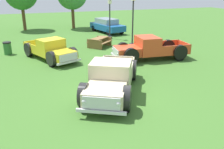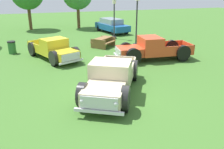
{
  "view_description": "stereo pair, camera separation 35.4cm",
  "coord_description": "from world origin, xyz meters",
  "px_view_note": "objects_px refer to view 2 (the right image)",
  "views": [
    {
      "loc": [
        -3.46,
        -9.55,
        4.81
      ],
      "look_at": [
        0.17,
        0.57,
        0.9
      ],
      "focal_mm": 38.93,
      "sensor_mm": 36.0,
      "label": 1
    },
    {
      "loc": [
        -3.13,
        -9.66,
        4.81
      ],
      "look_at": [
        0.17,
        0.57,
        0.9
      ],
      "focal_mm": 38.93,
      "sensor_mm": 36.0,
      "label": 2
    }
  ],
  "objects_px": {
    "pickup_truck_behind_right": "(149,49)",
    "picnic_table": "(103,41)",
    "pickup_truck_behind_left": "(55,50)",
    "sedan_distant_a": "(112,25)",
    "trash_can": "(12,47)",
    "pickup_truck_foreground": "(110,80)",
    "lamp_post_near": "(114,18)",
    "lamp_post_far": "(137,20)"
  },
  "relations": [
    {
      "from": "pickup_truck_behind_right",
      "to": "picnic_table",
      "type": "relative_size",
      "value": 2.31
    },
    {
      "from": "pickup_truck_behind_left",
      "to": "picnic_table",
      "type": "relative_size",
      "value": 2.2
    },
    {
      "from": "pickup_truck_behind_left",
      "to": "pickup_truck_behind_right",
      "type": "relative_size",
      "value": 0.95
    },
    {
      "from": "sedan_distant_a",
      "to": "trash_can",
      "type": "distance_m",
      "value": 11.71
    },
    {
      "from": "sedan_distant_a",
      "to": "trash_can",
      "type": "relative_size",
      "value": 5.09
    },
    {
      "from": "pickup_truck_foreground",
      "to": "trash_can",
      "type": "bearing_deg",
      "value": 116.97
    },
    {
      "from": "pickup_truck_behind_left",
      "to": "sedan_distant_a",
      "type": "distance_m",
      "value": 11.29
    },
    {
      "from": "pickup_truck_behind_left",
      "to": "sedan_distant_a",
      "type": "bearing_deg",
      "value": 51.87
    },
    {
      "from": "pickup_truck_foreground",
      "to": "lamp_post_near",
      "type": "relative_size",
      "value": 1.5
    },
    {
      "from": "pickup_truck_foreground",
      "to": "pickup_truck_behind_right",
      "type": "bearing_deg",
      "value": 48.03
    },
    {
      "from": "lamp_post_far",
      "to": "trash_can",
      "type": "height_order",
      "value": "lamp_post_far"
    },
    {
      "from": "pickup_truck_behind_left",
      "to": "lamp_post_near",
      "type": "distance_m",
      "value": 8.4
    },
    {
      "from": "pickup_truck_behind_right",
      "to": "lamp_post_near",
      "type": "relative_size",
      "value": 1.45
    },
    {
      "from": "pickup_truck_behind_left",
      "to": "sedan_distant_a",
      "type": "xyz_separation_m",
      "value": [
        6.97,
        8.88,
        0.09
      ]
    },
    {
      "from": "pickup_truck_behind_right",
      "to": "trash_can",
      "type": "xyz_separation_m",
      "value": [
        -9.11,
        4.7,
        -0.28
      ]
    },
    {
      "from": "pickup_truck_behind_left",
      "to": "picnic_table",
      "type": "distance_m",
      "value": 4.98
    },
    {
      "from": "pickup_truck_foreground",
      "to": "picnic_table",
      "type": "xyz_separation_m",
      "value": [
        2.34,
        9.46,
        -0.28
      ]
    },
    {
      "from": "pickup_truck_behind_left",
      "to": "sedan_distant_a",
      "type": "relative_size",
      "value": 1.06
    },
    {
      "from": "lamp_post_far",
      "to": "picnic_table",
      "type": "relative_size",
      "value": 1.79
    },
    {
      "from": "picnic_table",
      "to": "trash_can",
      "type": "height_order",
      "value": "trash_can"
    },
    {
      "from": "lamp_post_near",
      "to": "trash_can",
      "type": "distance_m",
      "value": 9.67
    },
    {
      "from": "lamp_post_far",
      "to": "picnic_table",
      "type": "bearing_deg",
      "value": 164.7
    },
    {
      "from": "pickup_truck_behind_left",
      "to": "lamp_post_far",
      "type": "distance_m",
      "value": 7.29
    },
    {
      "from": "picnic_table",
      "to": "trash_can",
      "type": "bearing_deg",
      "value": 179.87
    },
    {
      "from": "pickup_truck_behind_right",
      "to": "lamp_post_far",
      "type": "relative_size",
      "value": 1.29
    },
    {
      "from": "pickup_truck_foreground",
      "to": "sedan_distant_a",
      "type": "bearing_deg",
      "value": 71.94
    },
    {
      "from": "trash_can",
      "to": "picnic_table",
      "type": "bearing_deg",
      "value": -0.13
    },
    {
      "from": "pickup_truck_behind_right",
      "to": "trash_can",
      "type": "bearing_deg",
      "value": 152.73
    },
    {
      "from": "lamp_post_near",
      "to": "trash_can",
      "type": "relative_size",
      "value": 3.91
    },
    {
      "from": "sedan_distant_a",
      "to": "lamp_post_near",
      "type": "xyz_separation_m",
      "value": [
        -0.83,
        -3.29,
        1.16
      ]
    },
    {
      "from": "lamp_post_far",
      "to": "trash_can",
      "type": "xyz_separation_m",
      "value": [
        -9.83,
        0.75,
        -1.71
      ]
    },
    {
      "from": "lamp_post_near",
      "to": "picnic_table",
      "type": "distance_m",
      "value": 3.8
    },
    {
      "from": "lamp_post_near",
      "to": "picnic_table",
      "type": "relative_size",
      "value": 1.6
    },
    {
      "from": "picnic_table",
      "to": "lamp_post_far",
      "type": "bearing_deg",
      "value": -15.3
    },
    {
      "from": "pickup_truck_behind_right",
      "to": "pickup_truck_foreground",
      "type": "bearing_deg",
      "value": -131.97
    },
    {
      "from": "trash_can",
      "to": "pickup_truck_behind_right",
      "type": "bearing_deg",
      "value": -27.27
    },
    {
      "from": "pickup_truck_foreground",
      "to": "lamp_post_near",
      "type": "distance_m",
      "value": 13.15
    },
    {
      "from": "picnic_table",
      "to": "pickup_truck_behind_left",
      "type": "bearing_deg",
      "value": -147.65
    },
    {
      "from": "sedan_distant_a",
      "to": "lamp_post_near",
      "type": "relative_size",
      "value": 1.3
    },
    {
      "from": "pickup_truck_foreground",
      "to": "picnic_table",
      "type": "height_order",
      "value": "pickup_truck_foreground"
    },
    {
      "from": "pickup_truck_behind_left",
      "to": "lamp_post_far",
      "type": "xyz_separation_m",
      "value": [
        6.88,
        1.93,
        1.48
      ]
    },
    {
      "from": "lamp_post_near",
      "to": "lamp_post_far",
      "type": "bearing_deg",
      "value": -78.63
    }
  ]
}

